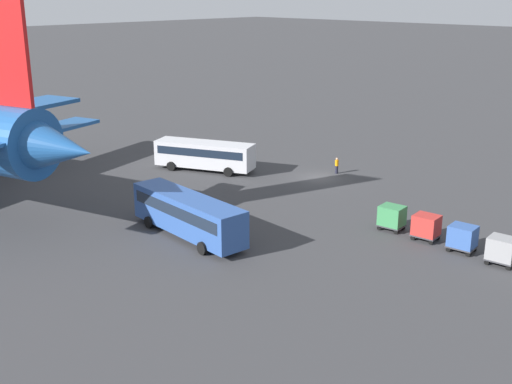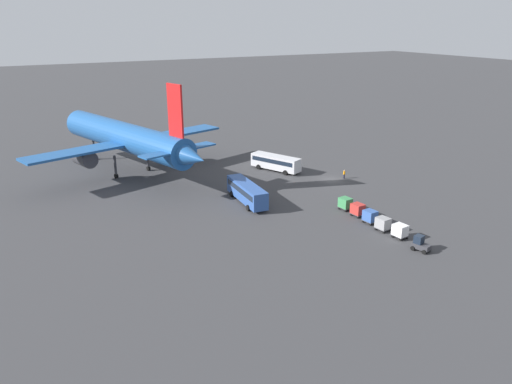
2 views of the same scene
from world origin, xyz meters
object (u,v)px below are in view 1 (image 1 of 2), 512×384
Objects in this scene: cargo_cart_blue at (463,237)px; cargo_cart_red at (426,226)px; cargo_cart_green at (392,216)px; worker_person at (337,166)px; shuttle_bus_far at (188,213)px; shuttle_bus_near at (205,153)px; cargo_cart_grey at (502,249)px.

cargo_cart_red is (3.17, -0.20, 0.00)m from cargo_cart_blue.
worker_person is at bearing -37.62° from cargo_cart_green.
shuttle_bus_far reaches higher than cargo_cart_red.
shuttle_bus_far is 16.66m from cargo_cart_green.
shuttle_bus_far is (-13.96, 14.10, 0.13)m from shuttle_bus_near.
shuttle_bus_far is 5.66× the size of cargo_cart_green.
cargo_cart_red is at bearing -3.65° from cargo_cart_blue.
cargo_cart_green is (-10.89, -12.58, -0.82)m from shuttle_bus_far.
cargo_cart_red is at bearing 147.89° from worker_person.
cargo_cart_blue is 1.00× the size of cargo_cart_red.
shuttle_bus_near is 0.91× the size of shuttle_bus_far.
cargo_cart_grey is at bearing -144.72° from shuttle_bus_far.
shuttle_bus_far is 5.66× the size of cargo_cart_red.
cargo_cart_green is at bearing -2.13° from cargo_cart_blue.
worker_person is 0.81× the size of cargo_cart_green.
shuttle_bus_far reaches higher than shuttle_bus_near.
cargo_cart_grey is 6.36m from cargo_cart_red.
shuttle_bus_near reaches higher than cargo_cart_red.
cargo_cart_red is 1.00× the size of cargo_cart_green.
worker_person is 0.81× the size of cargo_cart_grey.
shuttle_bus_far reaches higher than cargo_cart_blue.
cargo_cart_grey is 1.00× the size of cargo_cart_red.
shuttle_bus_far is at bearing 96.84° from worker_person.
shuttle_bus_near is 14.40m from worker_person.
cargo_cart_blue is at bearing 177.87° from cargo_cart_green.
cargo_cart_green reaches higher than worker_person.
cargo_cart_grey is at bearing 175.72° from cargo_cart_red.
cargo_cart_blue is 6.35m from cargo_cart_green.
shuttle_bus_near is 5.18× the size of cargo_cart_red.
worker_person is at bearing -32.11° from cargo_cart_red.
cargo_cart_blue is at bearing 152.92° from shuttle_bus_near.
cargo_cart_blue is at bearing -4.92° from cargo_cart_grey.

